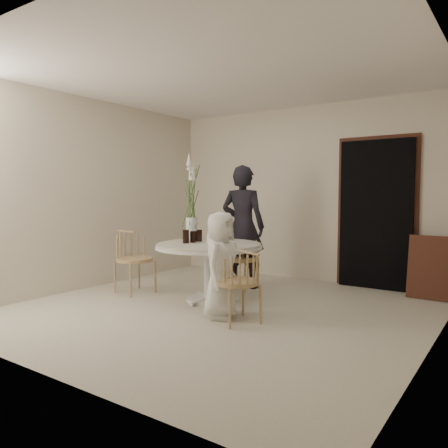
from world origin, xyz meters
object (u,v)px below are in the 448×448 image
Objects in this scene: chair_left at (130,252)px; girl at (243,227)px; birthday_cake at (218,238)px; table at (209,252)px; chair_far at (245,252)px; chair_right at (242,276)px; boy at (220,265)px; flower_vase at (191,203)px.

girl is at bearing -33.95° from chair_left.
table is at bearing -132.60° from birthday_cake.
chair_left is (-1.21, -0.19, -0.07)m from table.
girl is at bearing 95.60° from table.
chair_far is 0.37m from girl.
chair_right is at bearing -59.68° from chair_far.
girl is 0.88m from birthday_cake.
table is 0.98m from girl.
chair_far is 0.45× the size of girl.
flower_vase is (-1.02, 0.78, 0.64)m from boy.
girl reaches higher than chair_left.
girl reaches higher than chair_far.
girl is (1.12, 1.13, 0.33)m from chair_left.
birthday_cake is at bearing -17.69° from flower_vase.
girl is at bearing 100.98° from birthday_cake.
boy is 0.98× the size of flower_vase.
flower_vase is at bearing -47.59° from chair_left.
table is 0.75m from boy.
table is at bearing 31.81° from boy.
flower_vase reaches higher than girl.
birthday_cake reaches higher than chair_right.
boy reaches higher than chair_far.
chair_far is at bearing -36.03° from chair_left.
boy is at bearing -68.71° from chair_far.
chair_right is (0.88, -0.61, -0.11)m from table.
birthday_cake is at bearing -103.14° from chair_right.
chair_left is 0.72× the size of flower_vase.
chair_left is 3.18× the size of birthday_cake.
table is 0.82m from flower_vase.
chair_right is at bearing -119.53° from boy.
chair_right is 0.36m from boy.
chair_far is 0.67× the size of flower_vase.
birthday_cake is (0.17, -0.86, -0.08)m from girl.
chair_far is (-0.04, 0.91, -0.10)m from table.
boy is (1.75, -0.33, 0.03)m from chair_left.
chair_right is 0.92× the size of chair_left.
flower_vase is at bearing 38.48° from boy.
chair_right is 2.13m from chair_left.
chair_far is 1.55m from boy.
chair_right reaches higher than table.
chair_left reaches higher than chair_right.
table is 1.13× the size of flower_vase.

